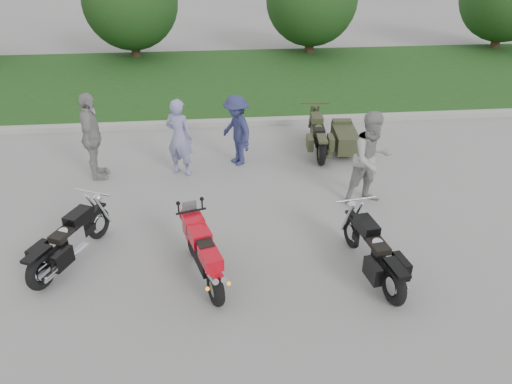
{
  "coord_description": "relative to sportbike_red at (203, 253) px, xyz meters",
  "views": [
    {
      "loc": [
        -0.18,
        -6.94,
        5.08
      ],
      "look_at": [
        0.57,
        0.71,
        0.8
      ],
      "focal_mm": 35.0,
      "sensor_mm": 36.0,
      "label": 1
    }
  ],
  "objects": [
    {
      "name": "cruiser_left",
      "position": [
        -2.2,
        0.63,
        -0.11
      ],
      "size": [
        0.99,
        1.91,
        0.79
      ],
      "rotation": [
        0.0,
        0.0,
        -0.44
      ],
      "color": "black",
      "rests_on": "ground"
    },
    {
      "name": "curb",
      "position": [
        0.38,
        6.62,
        -0.43
      ],
      "size": [
        60.0,
        0.3,
        0.15
      ],
      "primitive_type": "cube",
      "color": "#9F9D96",
      "rests_on": "ground"
    },
    {
      "name": "cruiser_right",
      "position": [
        2.68,
        -0.15,
        -0.1
      ],
      "size": [
        0.54,
        2.08,
        0.8
      ],
      "rotation": [
        0.0,
        0.0,
        0.15
      ],
      "color": "black",
      "rests_on": "ground"
    },
    {
      "name": "person_back",
      "position": [
        -2.32,
        3.78,
        0.45
      ],
      "size": [
        0.54,
        1.15,
        1.91
      ],
      "primitive_type": "imported",
      "rotation": [
        0.0,
        0.0,
        1.64
      ],
      "color": "#969591",
      "rests_on": "ground"
    },
    {
      "name": "cruiser_sidecar",
      "position": [
        3.14,
        4.56,
        -0.12
      ],
      "size": [
        1.13,
        2.15,
        0.83
      ],
      "rotation": [
        0.0,
        0.0,
        -0.08
      ],
      "color": "black",
      "rests_on": "ground"
    },
    {
      "name": "tree_mid_left",
      "position": [
        -2.62,
        14.12,
        1.69
      ],
      "size": [
        3.6,
        3.6,
        4.0
      ],
      "color": "#3F2B1C",
      "rests_on": "ground"
    },
    {
      "name": "ground",
      "position": [
        0.38,
        0.62,
        -0.51
      ],
      "size": [
        80.0,
        80.0,
        0.0
      ],
      "primitive_type": "plane",
      "color": "gray",
      "rests_on": "ground"
    },
    {
      "name": "person_grey",
      "position": [
        3.27,
        2.15,
        0.44
      ],
      "size": [
        1.1,
        0.96,
        1.91
      ],
      "primitive_type": "imported",
      "rotation": [
        0.0,
        0.0,
        0.29
      ],
      "color": "#969691",
      "rests_on": "ground"
    },
    {
      "name": "grass_strip",
      "position": [
        0.38,
        10.77,
        -0.44
      ],
      "size": [
        60.0,
        8.0,
        0.14
      ],
      "primitive_type": "cube",
      "color": "#2A541D",
      "rests_on": "ground"
    },
    {
      "name": "person_denim",
      "position": [
        0.78,
        4.2,
        0.31
      ],
      "size": [
        1.01,
        1.21,
        1.63
      ],
      "primitive_type": "imported",
      "rotation": [
        0.0,
        0.0,
        -1.12
      ],
      "color": "navy",
      "rests_on": "ground"
    },
    {
      "name": "sportbike_red",
      "position": [
        0.0,
        0.0,
        0.0
      ],
      "size": [
        0.68,
        1.79,
        0.87
      ],
      "rotation": [
        0.0,
        0.0,
        0.28
      ],
      "color": "black",
      "rests_on": "ground"
    },
    {
      "name": "person_stripe",
      "position": [
        -0.48,
        3.8,
        0.36
      ],
      "size": [
        0.75,
        0.66,
        1.73
      ],
      "primitive_type": "imported",
      "rotation": [
        0.0,
        0.0,
        2.65
      ],
      "color": "#7F80AD",
      "rests_on": "ground"
    }
  ]
}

